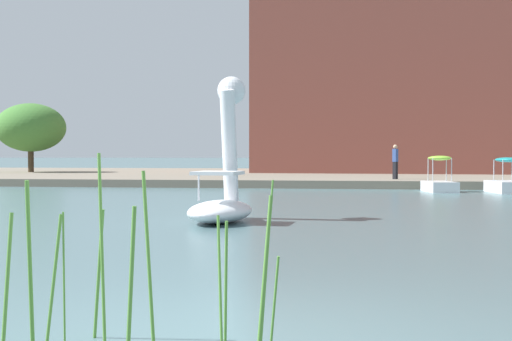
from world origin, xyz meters
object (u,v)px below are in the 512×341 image
Objects in this scene: pedal_boat_teal at (507,182)px; tree_broadleaf_right at (31,128)px; pedal_boat_lime at (440,182)px; person_on_path at (395,161)px; swan_boat at (223,183)px.

tree_broadleaf_right is at bearing 151.68° from pedal_boat_teal.
pedal_boat_lime is 4.78m from person_on_path.
swan_boat is 1.53× the size of pedal_boat_lime.
pedal_boat_lime is 1.36× the size of person_on_path.
tree_broadleaf_right is at bearing 156.32° from person_on_path.
pedal_boat_lime reaches higher than pedal_boat_teal.
tree_broadleaf_right is at bearing 149.70° from pedal_boat_lime.
swan_boat is 0.52× the size of tree_broadleaf_right.
person_on_path is (-1.64, 4.41, 0.84)m from pedal_boat_lime.
tree_broadleaf_right is (-28.00, 15.09, 2.94)m from pedal_boat_teal.
pedal_boat_teal is (2.68, -0.29, 0.01)m from pedal_boat_lime.
tree_broadleaf_right is 4.03× the size of person_on_path.
swan_boat is at bearing -122.76° from pedal_boat_teal.
swan_boat is at bearing -57.09° from tree_broadleaf_right.
tree_broadleaf_right is 25.95m from person_on_path.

